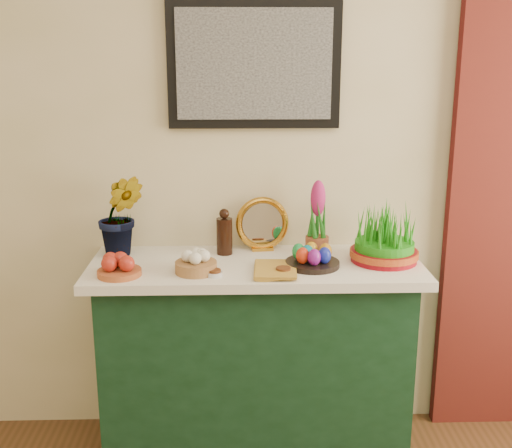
{
  "coord_description": "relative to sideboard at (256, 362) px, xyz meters",
  "views": [
    {
      "loc": [
        -0.14,
        -0.58,
        1.75
      ],
      "look_at": [
        -0.07,
        1.95,
        1.07
      ],
      "focal_mm": 45.0,
      "sensor_mm": 36.0,
      "label": 1
    }
  ],
  "objects": [
    {
      "name": "garlic_basket",
      "position": [
        -0.24,
        -0.13,
        0.5
      ],
      "size": [
        0.22,
        0.22,
        0.09
      ],
      "color": "#A57742",
      "rests_on": "tablecloth"
    },
    {
      "name": "wheatgrass_sabzeh",
      "position": [
        0.55,
        -0.0,
        0.57
      ],
      "size": [
        0.29,
        0.29,
        0.24
      ],
      "color": "maroon",
      "rests_on": "tablecloth"
    },
    {
      "name": "room",
      "position": [
        0.13,
        -1.89,
        1.28
      ],
      "size": [
        4.5,
        4.54,
        2.72
      ],
      "color": "brown",
      "rests_on": "ground"
    },
    {
      "name": "apple_bowl",
      "position": [
        -0.55,
        -0.16,
        0.5
      ],
      "size": [
        0.22,
        0.22,
        0.09
      ],
      "color": "#AB532A",
      "rests_on": "tablecloth"
    },
    {
      "name": "mirror",
      "position": [
        0.04,
        0.18,
        0.58
      ],
      "size": [
        0.24,
        0.09,
        0.24
      ],
      "color": "gold",
      "rests_on": "tablecloth"
    },
    {
      "name": "sideboard",
      "position": [
        0.0,
        0.0,
        0.0
      ],
      "size": [
        1.3,
        0.45,
        0.85
      ],
      "primitive_type": "cube",
      "color": "#153C24",
      "rests_on": "ground"
    },
    {
      "name": "book",
      "position": [
        -0.01,
        -0.14,
        0.48
      ],
      "size": [
        0.17,
        0.23,
        0.03
      ],
      "primitive_type": "imported",
      "rotation": [
        0.0,
        0.0,
        -0.06
      ],
      "color": "#BD8E30",
      "rests_on": "tablecloth"
    },
    {
      "name": "vinegar_cruet",
      "position": [
        -0.13,
        0.12,
        0.56
      ],
      "size": [
        0.07,
        0.07,
        0.2
      ],
      "color": "black",
      "rests_on": "tablecloth"
    },
    {
      "name": "hyacinth_pink",
      "position": [
        0.27,
        0.09,
        0.61
      ],
      "size": [
        0.1,
        0.1,
        0.33
      ],
      "color": "#9B4F31",
      "rests_on": "tablecloth"
    },
    {
      "name": "egg_plate",
      "position": [
        0.23,
        -0.07,
        0.5
      ],
      "size": [
        0.26,
        0.26,
        0.09
      ],
      "color": "black",
      "rests_on": "tablecloth"
    },
    {
      "name": "tablecloth",
      "position": [
        0.0,
        0.0,
        0.45
      ],
      "size": [
        1.4,
        0.55,
        0.04
      ],
      "primitive_type": "cube",
      "color": "white",
      "rests_on": "sideboard"
    },
    {
      "name": "spice_dish_right",
      "position": [
        0.11,
        -0.16,
        0.48
      ],
      "size": [
        0.07,
        0.07,
        0.03
      ],
      "color": "silver",
      "rests_on": "tablecloth"
    },
    {
      "name": "spice_dish_left",
      "position": [
        -0.17,
        -0.17,
        0.48
      ],
      "size": [
        0.07,
        0.07,
        0.03
      ],
      "color": "silver",
      "rests_on": "tablecloth"
    },
    {
      "name": "hyacinth_green",
      "position": [
        -0.58,
        0.12,
        0.7
      ],
      "size": [
        0.25,
        0.22,
        0.48
      ],
      "primitive_type": "imported",
      "rotation": [
        0.0,
        0.0,
        0.08
      ],
      "color": "#21741F",
      "rests_on": "tablecloth"
    }
  ]
}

